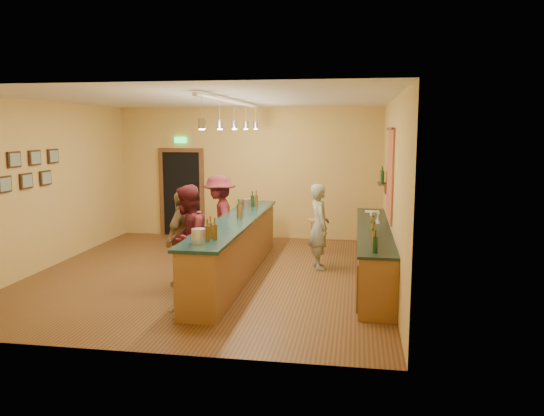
% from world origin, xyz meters
% --- Properties ---
extents(floor, '(7.00, 7.00, 0.00)m').
position_xyz_m(floor, '(0.00, 0.00, 0.00)').
color(floor, '#502D17').
rests_on(floor, ground).
extents(ceiling, '(6.50, 7.00, 0.02)m').
position_xyz_m(ceiling, '(0.00, 0.00, 3.20)').
color(ceiling, silver).
rests_on(ceiling, wall_back).
extents(wall_back, '(6.50, 0.02, 3.20)m').
position_xyz_m(wall_back, '(0.00, 3.50, 1.60)').
color(wall_back, gold).
rests_on(wall_back, floor).
extents(wall_front, '(6.50, 0.02, 3.20)m').
position_xyz_m(wall_front, '(0.00, -3.50, 1.60)').
color(wall_front, gold).
rests_on(wall_front, floor).
extents(wall_left, '(0.02, 7.00, 3.20)m').
position_xyz_m(wall_left, '(-3.25, 0.00, 1.60)').
color(wall_left, gold).
rests_on(wall_left, floor).
extents(wall_right, '(0.02, 7.00, 3.20)m').
position_xyz_m(wall_right, '(3.25, 0.00, 1.60)').
color(wall_right, gold).
rests_on(wall_right, floor).
extents(doorway, '(1.15, 0.09, 2.48)m').
position_xyz_m(doorway, '(-1.70, 3.47, 1.13)').
color(doorway, black).
rests_on(doorway, wall_back).
extents(tapestry, '(0.03, 1.40, 1.60)m').
position_xyz_m(tapestry, '(3.23, 0.40, 1.85)').
color(tapestry, '#A92125').
rests_on(tapestry, wall_right).
extents(bottle_shelf, '(0.17, 0.55, 0.54)m').
position_xyz_m(bottle_shelf, '(3.17, 1.90, 1.67)').
color(bottle_shelf, '#503618').
rests_on(bottle_shelf, wall_right).
extents(picture_grid, '(0.06, 2.20, 0.70)m').
position_xyz_m(picture_grid, '(-3.21, -0.75, 1.95)').
color(picture_grid, '#382111').
rests_on(picture_grid, wall_left).
extents(back_counter, '(0.60, 4.55, 1.27)m').
position_xyz_m(back_counter, '(2.97, 0.18, 0.49)').
color(back_counter, brown).
rests_on(back_counter, floor).
extents(tasting_bar, '(0.73, 5.10, 1.38)m').
position_xyz_m(tasting_bar, '(0.48, -0.00, 0.61)').
color(tasting_bar, brown).
rests_on(tasting_bar, floor).
extents(pendant_track, '(0.11, 4.60, 0.50)m').
position_xyz_m(pendant_track, '(0.48, -0.00, 2.98)').
color(pendant_track, silver).
rests_on(pendant_track, ceiling).
extents(bartender, '(0.56, 0.69, 1.64)m').
position_xyz_m(bartender, '(1.95, 0.76, 0.82)').
color(bartender, gray).
rests_on(bartender, floor).
extents(customer_a, '(0.68, 0.87, 1.78)m').
position_xyz_m(customer_a, '(-0.07, -1.08, 0.89)').
color(customer_a, '#59191E').
rests_on(customer_a, floor).
extents(customer_b, '(0.64, 1.04, 1.65)m').
position_xyz_m(customer_b, '(-0.26, -0.70, 0.83)').
color(customer_b, '#997A51').
rests_on(customer_b, floor).
extents(customer_c, '(0.96, 1.29, 1.78)m').
position_xyz_m(customer_c, '(-0.07, 0.95, 0.89)').
color(customer_c, '#59191E').
rests_on(customer_c, floor).
extents(bar_stool, '(0.37, 0.37, 0.75)m').
position_xyz_m(bar_stool, '(1.80, 1.99, 0.61)').
color(bar_stool, '#966C44').
rests_on(bar_stool, floor).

